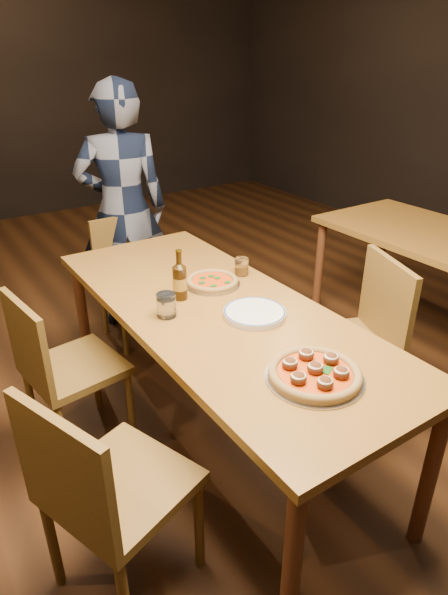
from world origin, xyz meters
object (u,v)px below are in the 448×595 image
chair_end (134,280)px  amber_glass (242,267)px  chair_main_nw (121,483)px  chair_main_sw (75,366)px  beer_bottle (180,282)px  diner (123,210)px  pizza_meatball (315,373)px  table_main (218,321)px  plate_stack (255,313)px  pizza_margherita (212,281)px  chair_main_e (343,344)px  water_glass (166,305)px

chair_end → amber_glass: size_ratio=9.57×
chair_main_nw → chair_main_sw: (0.11, 0.81, -0.02)m
chair_main_sw → chair_end: 1.03m
beer_bottle → diner: size_ratio=0.14×
chair_end → beer_bottle: size_ratio=3.62×
pizza_meatball → beer_bottle: (-0.08, 0.81, 0.06)m
table_main → pizza_meatball: pizza_meatball is taller
chair_end → plate_stack: bearing=-90.9°
chair_main_sw → chair_end: chair_main_sw is taller
chair_main_nw → plate_stack: size_ratio=3.42×
chair_main_nw → pizza_margherita: 1.07m
chair_main_sw → plate_stack: size_ratio=3.26×
pizza_meatball → beer_bottle: bearing=95.9°
table_main → plate_stack: bearing=-60.6°
pizza_margherita → chair_end: bearing=91.1°
chair_main_sw → chair_main_e: bearing=-124.9°
chair_main_sw → water_glass: size_ratio=8.38×
chair_main_sw → amber_glass: (0.87, -0.13, 0.35)m
table_main → beer_bottle: beer_bottle is taller
water_glass → diner: 1.42m
plate_stack → amber_glass: size_ratio=3.04×
table_main → chair_main_sw: chair_main_sw is taller
plate_stack → table_main: bearing=119.4°
table_main → diner: 1.44m
table_main → chair_end: size_ratio=2.35×
chair_end → water_glass: bearing=-106.9°
beer_bottle → chair_main_e: bearing=-30.1°
chair_main_sw → water_glass: (0.35, -0.31, 0.36)m
water_glass → pizza_margherita: bearing=25.9°
chair_main_nw → chair_end: size_ratio=1.09×
chair_end → amber_glass: 1.01m
chair_end → plate_stack: (-0.00, -1.31, 0.34)m
chair_main_e → chair_end: chair_main_e is taller
table_main → chair_end: chair_end is taller
chair_main_nw → pizza_meatball: size_ratio=2.65×
chair_main_sw → amber_glass: chair_main_sw is taller
plate_stack → diner: size_ratio=0.16×
chair_main_nw → diner: diner is taller
pizza_margherita → chair_main_e: bearing=-42.7°
chair_main_nw → diner: bearing=-44.1°
chair_end → water_glass: water_glass is taller
amber_glass → diner: diner is taller
pizza_margherita → water_glass: 0.38m
table_main → chair_main_nw: size_ratio=2.16×
chair_main_sw → amber_glass: 0.95m
table_main → amber_glass: amber_glass is taller
plate_stack → diner: bearing=87.3°
plate_stack → water_glass: water_glass is taller
chair_main_sw → pizza_meatball: chair_main_sw is taller
chair_end → pizza_margherita: size_ratio=3.10×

